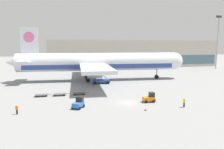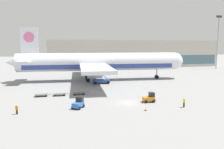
{
  "view_description": "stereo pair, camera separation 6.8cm",
  "coord_description": "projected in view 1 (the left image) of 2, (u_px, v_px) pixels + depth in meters",
  "views": [
    {
      "loc": [
        -12.22,
        -41.03,
        11.46
      ],
      "look_at": [
        -0.22,
        13.36,
        4.0
      ],
      "focal_mm": 35.0,
      "sensor_mm": 36.0,
      "label": 1
    },
    {
      "loc": [
        -12.15,
        -41.05,
        11.46
      ],
      "look_at": [
        -0.22,
        13.36,
        4.0
      ],
      "focal_mm": 35.0,
      "sensor_mm": 36.0,
      "label": 2
    }
  ],
  "objects": [
    {
      "name": "baggage_tug_foreground",
      "position": [
        149.0,
        98.0,
        44.29
      ],
      "size": [
        2.47,
        1.65,
        2.0
      ],
      "rotation": [
        0.0,
        0.0,
        -0.01
      ],
      "color": "orange",
      "rests_on": "ground_plane"
    },
    {
      "name": "baggage_tug_mid",
      "position": [
        79.0,
        103.0,
        40.08
      ],
      "size": [
        2.56,
        2.82,
        2.0
      ],
      "rotation": [
        0.0,
        0.0,
        1.01
      ],
      "color": "#2D66B7",
      "rests_on": "ground_plane"
    },
    {
      "name": "ground_crew_far",
      "position": [
        184.0,
        102.0,
        40.56
      ],
      "size": [
        0.29,
        0.56,
        1.76
      ],
      "rotation": [
        0.0,
        0.0,
        1.79
      ],
      "color": "black",
      "rests_on": "ground_plane"
    },
    {
      "name": "traffic_cone_near",
      "position": [
        146.0,
        109.0,
        38.56
      ],
      "size": [
        0.4,
        0.4,
        0.57
      ],
      "color": "black",
      "rests_on": "ground_plane"
    },
    {
      "name": "baggage_dolly_second",
      "position": [
        60.0,
        94.0,
        49.99
      ],
      "size": [
        3.74,
        1.66,
        0.48
      ],
      "rotation": [
        0.0,
        0.0,
        0.06
      ],
      "color": "#56565B",
      "rests_on": "ground_plane"
    },
    {
      "name": "scissor_lift_loader",
      "position": [
        101.0,
        76.0,
        65.94
      ],
      "size": [
        5.35,
        3.61,
        5.58
      ],
      "rotation": [
        0.0,
        0.0,
        -0.05
      ],
      "color": "#284C99",
      "rests_on": "ground_plane"
    },
    {
      "name": "airplane_main",
      "position": [
        97.0,
        63.0,
        71.52
      ],
      "size": [
        58.1,
        48.35,
        17.0
      ],
      "rotation": [
        0.0,
        0.0,
        -0.05
      ],
      "color": "silver",
      "rests_on": "ground_plane"
    },
    {
      "name": "baggage_dolly_lead",
      "position": [
        41.0,
        95.0,
        49.2
      ],
      "size": [
        3.74,
        1.66,
        0.48
      ],
      "rotation": [
        0.0,
        0.0,
        0.06
      ],
      "color": "#56565B",
      "rests_on": "ground_plane"
    },
    {
      "name": "ground_crew_near",
      "position": [
        17.0,
        109.0,
        36.41
      ],
      "size": [
        0.51,
        0.37,
        1.66
      ],
      "rotation": [
        0.0,
        0.0,
        2.62
      ],
      "color": "black",
      "rests_on": "ground_plane"
    },
    {
      "name": "light_mast",
      "position": [
        218.0,
        39.0,
        107.15
      ],
      "size": [
        2.8,
        0.5,
        25.79
      ],
      "color": "#9EA0A5",
      "rests_on": "ground_plane"
    },
    {
      "name": "baggage_dolly_third",
      "position": [
        79.0,
        93.0,
        51.05
      ],
      "size": [
        3.74,
        1.66,
        0.48
      ],
      "rotation": [
        0.0,
        0.0,
        0.06
      ],
      "color": "#56565B",
      "rests_on": "ground_plane"
    },
    {
      "name": "terminal_building",
      "position": [
        133.0,
        54.0,
        119.56
      ],
      "size": [
        90.0,
        18.2,
        14.0
      ],
      "color": "#BCB7A8",
      "rests_on": "ground_plane"
    },
    {
      "name": "ground_plane",
      "position": [
        127.0,
        103.0,
        43.85
      ],
      "size": [
        400.0,
        400.0,
        0.0
      ],
      "primitive_type": "plane",
      "color": "gray"
    }
  ]
}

